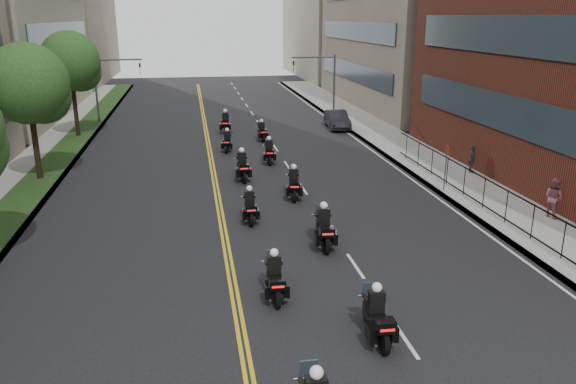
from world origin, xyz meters
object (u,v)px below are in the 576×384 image
object	(u,v)px
motorcycle_5	(294,185)
parked_sedan	(337,120)
motorcycle_6	(242,167)
motorcycle_7	(269,152)
motorcycle_8	(227,142)
motorcycle_10	(226,123)
motorcycle_2	(275,279)
pedestrian_c	(472,159)
motorcycle_3	(324,229)
pedestrian_b	(554,197)
motorcycle_4	(250,207)
motorcycle_1	(377,318)
motorcycle_9	(262,132)

from	to	relation	value
motorcycle_5	parked_sedan	world-z (taller)	motorcycle_5
motorcycle_5	motorcycle_6	xyz separation A→B (m)	(-2.28, 3.80, 0.03)
motorcycle_7	motorcycle_8	xyz separation A→B (m)	(-2.40, 3.70, -0.04)
motorcycle_10	parked_sedan	xyz separation A→B (m)	(9.24, 0.19, -0.01)
motorcycle_2	motorcycle_5	xyz separation A→B (m)	(2.55, 10.40, 0.03)
motorcycle_2	pedestrian_c	bearing A→B (deg)	45.56
motorcycle_3	motorcycle_5	size ratio (longest dim) A/B	1.05
motorcycle_3	motorcycle_5	bearing A→B (deg)	95.38
motorcycle_5	pedestrian_b	world-z (taller)	pedestrian_b
motorcycle_10	parked_sedan	world-z (taller)	motorcycle_10
pedestrian_b	motorcycle_5	bearing A→B (deg)	51.71
motorcycle_4	motorcycle_5	world-z (taller)	motorcycle_5
motorcycle_1	motorcycle_8	bearing A→B (deg)	97.71
motorcycle_5	parked_sedan	xyz separation A→B (m)	(6.92, 17.76, 0.04)
motorcycle_1	motorcycle_9	distance (m)	27.49
motorcycle_10	pedestrian_b	xyz separation A→B (m)	(13.40, -22.79, 0.33)
motorcycle_4	motorcycle_10	bearing A→B (deg)	91.12
motorcycle_6	parked_sedan	size ratio (longest dim) A/B	0.56
motorcycle_4	parked_sedan	bearing A→B (deg)	67.27
motorcycle_1	motorcycle_9	xyz separation A→B (m)	(0.20, 27.49, -0.05)
motorcycle_5	pedestrian_c	bearing A→B (deg)	20.62
motorcycle_2	parked_sedan	size ratio (longest dim) A/B	0.51
motorcycle_8	pedestrian_b	bearing A→B (deg)	-41.93
motorcycle_1	motorcycle_2	world-z (taller)	motorcycle_1
motorcycle_9	pedestrian_c	distance (m)	15.88
motorcycle_10	pedestrian_b	size ratio (longest dim) A/B	1.38
motorcycle_7	motorcycle_10	distance (m)	10.42
parked_sedan	motorcycle_10	bearing A→B (deg)	-175.60
motorcycle_2	motorcycle_5	size ratio (longest dim) A/B	0.96
motorcycle_2	motorcycle_3	size ratio (longest dim) A/B	0.91
motorcycle_3	parked_sedan	distance (m)	25.17
motorcycle_1	motorcycle_6	bearing A→B (deg)	99.07
parked_sedan	motorcycle_2	bearing A→B (deg)	-105.36
motorcycle_7	motorcycle_10	xyz separation A→B (m)	(-2.08, 10.21, 0.07)
motorcycle_3	motorcycle_5	xyz separation A→B (m)	(-0.05, 6.45, -0.03)
pedestrian_b	motorcycle_3	bearing A→B (deg)	83.29
motorcycle_7	motorcycle_9	world-z (taller)	motorcycle_7
motorcycle_4	pedestrian_b	xyz separation A→B (m)	(13.67, -2.20, 0.42)
motorcycle_2	motorcycle_10	xyz separation A→B (m)	(0.23, 27.97, 0.08)
motorcycle_8	parked_sedan	distance (m)	11.67
motorcycle_2	pedestrian_b	world-z (taller)	pedestrian_b
motorcycle_3	motorcycle_4	distance (m)	4.32
motorcycle_4	parked_sedan	world-z (taller)	motorcycle_4
motorcycle_2	motorcycle_9	xyz separation A→B (m)	(2.71, 24.46, -0.03)
parked_sedan	pedestrian_b	xyz separation A→B (m)	(4.16, -22.98, 0.34)
motorcycle_1	parked_sedan	distance (m)	31.96
motorcycle_6	motorcycle_9	bearing A→B (deg)	75.52
motorcycle_2	motorcycle_7	xyz separation A→B (m)	(2.32, 17.77, 0.01)
motorcycle_1	parked_sedan	bearing A→B (deg)	79.09
pedestrian_c	motorcycle_8	bearing A→B (deg)	70.03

